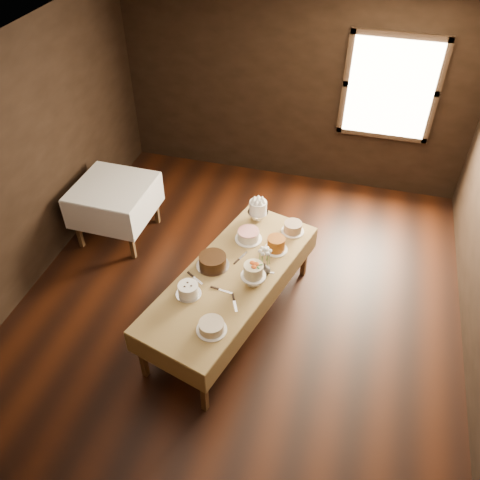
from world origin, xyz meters
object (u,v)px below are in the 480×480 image
Objects in this scene: display_table at (231,278)px; cake_caramel at (276,244)px; cake_swirl at (188,290)px; cake_cream at (212,327)px; cake_meringue at (258,211)px; cake_server_c at (243,255)px; cake_chocolate at (213,261)px; cake_server_a at (225,291)px; cake_server_b at (235,306)px; cake_lattice at (248,236)px; cake_flowers at (253,275)px; side_table at (113,192)px; flower_vase at (264,269)px; cake_server_d at (267,272)px; cake_server_e at (198,280)px; cake_speckled at (293,228)px.

display_table is 9.49× the size of cake_caramel.
cake_swirl is 0.79× the size of cake_cream.
cake_server_c is (0.00, -0.67, -0.11)m from cake_meringue.
cake_chocolate is 0.36m from cake_server_c.
cake_server_a is 0.22m from cake_server_b.
cake_flowers is at bearing -71.20° from cake_lattice.
cake_server_b is at bearing -51.47° from cake_chocolate.
flower_vase reaches higher than side_table.
cake_lattice is at bearing 118.30° from cake_server_d.
cake_server_e is (-0.32, 0.07, 0.00)m from cake_server_a.
cake_chocolate is at bearing -132.01° from cake_speckled.
cake_caramel reaches higher than cake_server_c.
cake_server_d is (0.10, 0.19, -0.11)m from cake_flowers.
cake_flowers is (2.13, -1.11, 0.14)m from side_table.
cake_flowers reaches higher than cake_server_d.
display_table is at bearing 176.23° from cake_server_b.
cake_speckled is 0.74m from cake_server_d.
cake_chocolate is 0.59m from cake_server_d.
cake_flowers reaches higher than cake_caramel.
cake_caramel is 1.09× the size of cake_server_c.
cake_speckled reaches higher than cake_server_c.
cake_server_a is at bearing -141.91° from cake_flowers.
cake_server_b is at bearing -104.26° from cake_speckled.
cake_caramel reaches higher than cake_server_a.
cake_chocolate is 0.40m from cake_server_a.
cake_meringue reaches higher than flower_vase.
cake_server_a is at bearing -34.49° from side_table.
cake_server_b is at bearing -102.54° from cake_caramel.
cake_caramel is at bearing -55.86° from cake_meringue.
side_table is 3.98× the size of cake_server_c.
cake_meringue is at bearing 95.36° from cake_server_a.
cake_lattice reaches higher than cake_server_d.
cake_caramel is at bearing 142.37° from cake_server_b.
cake_server_a and cake_server_e have the same top height.
cake_server_e is at bearing -141.63° from cake_server_b.
cake_flowers is at bearing 72.26° from cake_cream.
cake_chocolate is at bearing -30.61° from side_table.
cake_server_d is at bearing 62.01° from cake_flowers.
cake_flowers is 0.25m from cake_server_d.
cake_meringue is at bearing 74.77° from cake_swirl.
cake_flowers reaches higher than cake_swirl.
cake_server_a is (-0.47, -1.11, -0.06)m from cake_speckled.
cake_server_d is at bearing -91.65° from cake_caramel.
side_table is at bearing 136.62° from cake_cream.
cake_swirl is (-0.70, -0.89, -0.02)m from cake_caramel.
cake_caramel is 1.84× the size of flower_vase.
cake_lattice is 0.98× the size of cake_cream.
display_table is 1.00m from cake_meringue.
cake_meringue reaches higher than cake_cream.
cake_flowers is 0.18m from flower_vase.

